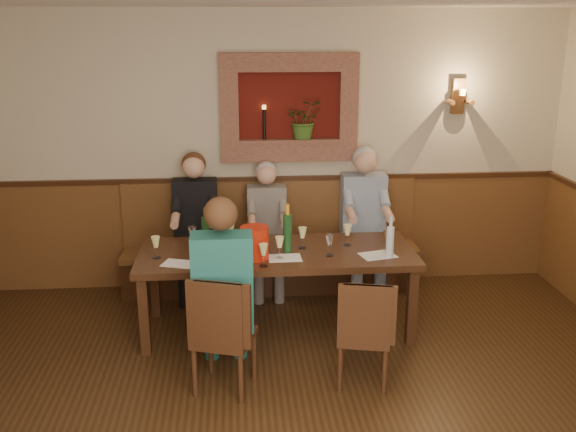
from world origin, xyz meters
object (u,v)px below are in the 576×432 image
spittoon_bucket (254,243)px  person_bench_left (196,238)px  chair_near_right (363,352)px  wine_bottle_green_b (205,231)px  wine_bottle_green_a (288,232)px  person_bench_mid (267,241)px  water_bottle (390,241)px  chair_near_left (224,356)px  person_bench_right (364,233)px  dining_table (277,259)px  person_chair_front (224,304)px  bench (271,258)px

spittoon_bucket → person_bench_left: bearing=118.9°
chair_near_right → person_bench_left: size_ratio=0.60×
wine_bottle_green_b → wine_bottle_green_a: bearing=-12.5°
person_bench_mid → water_bottle: bearing=-47.6°
chair_near_left → person_bench_right: (1.40, 1.78, 0.35)m
dining_table → person_chair_front: (-0.46, -0.78, -0.06)m
spittoon_bucket → wine_bottle_green_b: 0.52m
bench → person_bench_mid: (-0.04, -0.10, 0.23)m
person_chair_front → wine_bottle_green_a: 0.98m
chair_near_right → spittoon_bucket: spittoon_bucket is taller
bench → person_bench_right: 0.99m
dining_table → person_bench_right: size_ratio=1.62×
spittoon_bucket → wine_bottle_green_b: wine_bottle_green_b is taller
person_chair_front → water_bottle: person_chair_front is taller
bench → wine_bottle_green_b: 1.17m
bench → spittoon_bucket: bearing=-100.3°
person_bench_left → person_bench_right: bearing=-0.0°
person_bench_mid → water_bottle: 1.50m
dining_table → chair_near_left: (-0.46, -0.95, -0.40)m
person_chair_front → wine_bottle_green_b: person_chair_front is taller
wine_bottle_green_a → person_bench_right: bearing=45.2°
dining_table → person_bench_right: (0.94, 0.84, -0.06)m
chair_near_right → wine_bottle_green_a: bearing=130.6°
bench → wine_bottle_green_b: size_ratio=8.12×
person_bench_right → water_bottle: bearing=-90.0°
chair_near_left → person_chair_front: bearing=105.8°
bench → water_bottle: bench is taller
person_bench_right → person_chair_front: (-1.40, -1.61, 0.00)m
dining_table → water_bottle: (0.94, -0.24, 0.22)m
chair_near_right → person_chair_front: 1.12m
chair_near_right → person_chair_front: bearing=-177.0°
person_chair_front → chair_near_left: bearing=-92.0°
dining_table → spittoon_bucket: (-0.20, -0.16, 0.21)m
person_bench_right → person_chair_front: bearing=-130.9°
chair_near_right → person_bench_left: (-1.34, 1.78, 0.35)m
person_bench_right → wine_bottle_green_b: 1.73m
person_bench_right → person_chair_front: size_ratio=1.00×
dining_table → bench: size_ratio=0.80×
dining_table → wine_bottle_green_a: (0.09, -0.02, 0.25)m
person_bench_left → person_chair_front: size_ratio=0.98×
wine_bottle_green_b → dining_table: bearing=-12.7°
spittoon_bucket → water_bottle: (1.14, -0.08, 0.01)m
bench → person_bench_left: 0.81m
chair_near_left → person_bench_right: bearing=69.6°
person_bench_right → spittoon_bucket: (-1.14, -1.00, 0.27)m
person_chair_front → spittoon_bucket: size_ratio=5.42×
chair_near_right → person_chair_front: size_ratio=0.59×
wine_bottle_green_a → wine_bottle_green_b: 0.73m
chair_near_right → person_bench_right: (0.35, 1.78, 0.36)m
person_bench_left → wine_bottle_green_b: person_bench_left is taller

